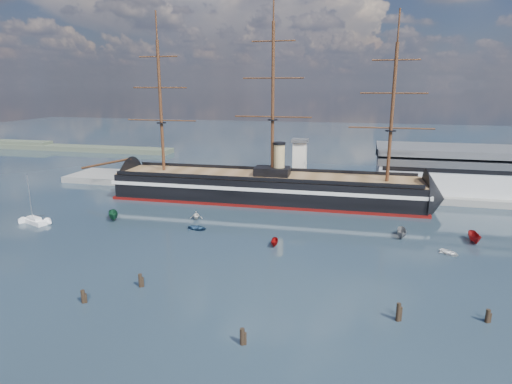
# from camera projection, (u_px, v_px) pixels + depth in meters

# --- Properties ---
(ground) EXTENTS (600.00, 600.00, 0.00)m
(ground) POSITION_uv_depth(u_px,v_px,m) (268.00, 223.00, 106.20)
(ground) COLOR #1D282F
(ground) RESTS_ON ground
(quay) EXTENTS (180.00, 18.00, 2.00)m
(quay) POSITION_uv_depth(u_px,v_px,m) (322.00, 191.00, 137.85)
(quay) COLOR slate
(quay) RESTS_ON ground
(warehouse) EXTENTS (63.00, 21.00, 11.60)m
(warehouse) POSITION_uv_depth(u_px,v_px,m) (484.00, 171.00, 128.71)
(warehouse) COLOR #B7BABC
(warehouse) RESTS_ON ground
(quay_tower) EXTENTS (5.00, 5.00, 15.00)m
(quay_tower) POSITION_uv_depth(u_px,v_px,m) (300.00, 162.00, 134.25)
(quay_tower) COLOR silver
(quay_tower) RESTS_ON ground
(shoreline) EXTENTS (120.00, 10.00, 4.00)m
(shoreline) POSITION_uv_depth(u_px,v_px,m) (50.00, 147.00, 227.23)
(shoreline) COLOR #3F4C38
(shoreline) RESTS_ON ground
(warship) EXTENTS (113.03, 18.00, 53.94)m
(warship) POSITION_uv_depth(u_px,v_px,m) (260.00, 187.00, 125.64)
(warship) COLOR black
(warship) RESTS_ON ground
(sailboat) EXTENTS (7.85, 4.85, 12.11)m
(sailboat) POSITION_uv_depth(u_px,v_px,m) (35.00, 220.00, 105.49)
(sailboat) COLOR white
(sailboat) RESTS_ON ground
(motorboat_a) EXTENTS (7.19, 6.06, 2.79)m
(motorboat_a) POSITION_uv_depth(u_px,v_px,m) (114.00, 220.00, 108.36)
(motorboat_a) COLOR #124026
(motorboat_a) RESTS_ON ground
(motorboat_b) EXTENTS (1.58, 3.07, 1.37)m
(motorboat_b) POSITION_uv_depth(u_px,v_px,m) (197.00, 230.00, 101.13)
(motorboat_b) COLOR navy
(motorboat_b) RESTS_ON ground
(motorboat_c) EXTENTS (6.32, 2.56, 2.49)m
(motorboat_c) POSITION_uv_depth(u_px,v_px,m) (401.00, 238.00, 95.93)
(motorboat_c) COLOR slate
(motorboat_c) RESTS_ON ground
(motorboat_d) EXTENTS (6.59, 4.66, 2.22)m
(motorboat_d) POSITION_uv_depth(u_px,v_px,m) (196.00, 219.00, 109.33)
(motorboat_d) COLOR silver
(motorboat_d) RESTS_ON ground
(motorboat_e) EXTENTS (2.52, 2.55, 1.20)m
(motorboat_e) POSITION_uv_depth(u_px,v_px,m) (449.00, 254.00, 86.39)
(motorboat_e) COLOR white
(motorboat_e) RESTS_ON ground
(motorboat_f) EXTENTS (6.67, 2.50, 2.66)m
(motorboat_f) POSITION_uv_depth(u_px,v_px,m) (474.00, 243.00, 92.87)
(motorboat_f) COLOR maroon
(motorboat_f) RESTS_ON ground
(motorboat_g) EXTENTS (4.62, 2.11, 1.79)m
(motorboat_g) POSITION_uv_depth(u_px,v_px,m) (275.00, 246.00, 90.96)
(motorboat_g) COLOR maroon
(motorboat_g) RESTS_ON ground
(piling_near_left) EXTENTS (0.64, 0.64, 2.87)m
(piling_near_left) POSITION_uv_depth(u_px,v_px,m) (84.00, 303.00, 67.20)
(piling_near_left) COLOR black
(piling_near_left) RESTS_ON ground
(piling_near_mid) EXTENTS (0.64, 0.64, 3.03)m
(piling_near_mid) POSITION_uv_depth(u_px,v_px,m) (242.00, 344.00, 56.40)
(piling_near_mid) COLOR black
(piling_near_mid) RESTS_ON ground
(piling_near_right) EXTENTS (0.64, 0.64, 3.50)m
(piling_near_right) POSITION_uv_depth(u_px,v_px,m) (397.00, 321.00, 62.05)
(piling_near_right) COLOR black
(piling_near_right) RESTS_ON ground
(piling_far_right) EXTENTS (0.64, 0.64, 2.74)m
(piling_far_right) POSITION_uv_depth(u_px,v_px,m) (487.00, 322.00, 61.66)
(piling_far_right) COLOR black
(piling_far_right) RESTS_ON ground
(piling_extra) EXTENTS (0.64, 0.64, 3.04)m
(piling_extra) POSITION_uv_depth(u_px,v_px,m) (141.00, 287.00, 72.53)
(piling_extra) COLOR black
(piling_extra) RESTS_ON ground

